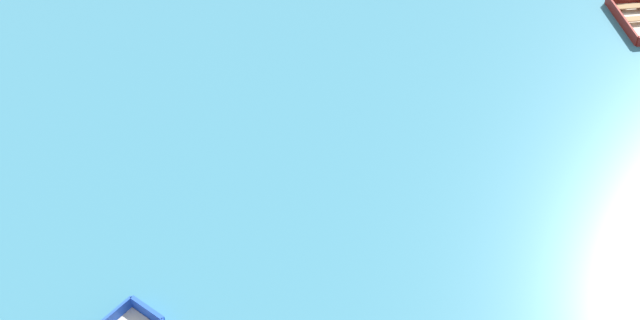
# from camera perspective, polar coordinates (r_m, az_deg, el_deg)

# --- Properties ---
(rowboat_maroon_back_row_right) EXTENTS (1.17, 3.02, 1.00)m
(rowboat_maroon_back_row_right) POSITION_cam_1_polar(r_m,az_deg,el_deg) (30.85, 19.82, 9.65)
(rowboat_maroon_back_row_right) COLOR beige
(rowboat_maroon_back_row_right) RESTS_ON ground_plane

